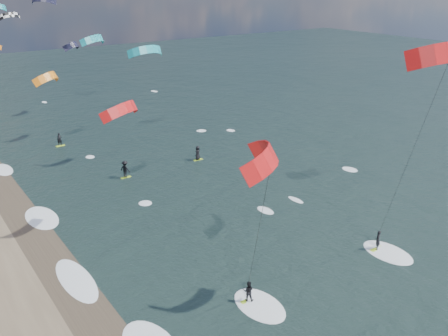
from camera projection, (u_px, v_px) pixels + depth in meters
wet_sand_strip at (95, 321)px, 30.44m from camera, size 3.00×240.00×0.00m
kitesurfer_near_a at (433, 110)px, 28.58m from camera, size 7.53×8.33×16.92m
kitesurfer_near_b at (266, 220)px, 25.07m from camera, size 6.69×8.92×13.66m
far_kitesurfers at (135, 160)px, 54.47m from camera, size 12.47×15.10×1.86m
bg_kite_field at (48, 35)px, 64.33m from camera, size 12.95×70.72×10.12m
shoreline_surf at (86, 279)px, 34.72m from camera, size 2.40×79.40×0.11m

